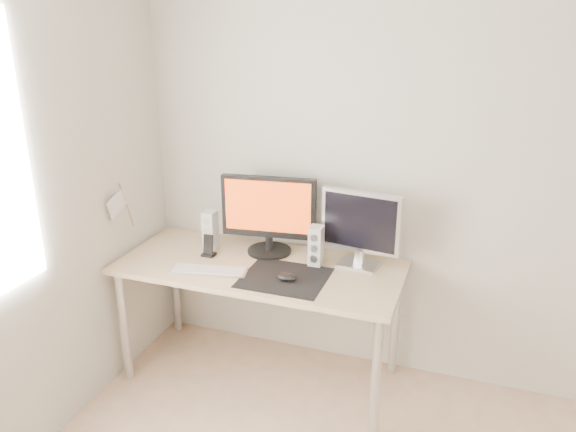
# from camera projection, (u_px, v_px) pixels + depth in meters

# --- Properties ---
(wall_back) EXTENTS (3.50, 0.00, 3.50)m
(wall_back) POSITION_uv_depth(u_px,v_px,m) (444.00, 174.00, 3.02)
(wall_back) COLOR beige
(wall_back) RESTS_ON ground
(mousepad) EXTENTS (0.45, 0.40, 0.00)m
(mousepad) POSITION_uv_depth(u_px,v_px,m) (285.00, 278.00, 3.00)
(mousepad) COLOR black
(mousepad) RESTS_ON desk
(mouse) EXTENTS (0.11, 0.06, 0.04)m
(mouse) POSITION_uv_depth(u_px,v_px,m) (286.00, 277.00, 2.96)
(mouse) COLOR black
(mouse) RESTS_ON mousepad
(desk) EXTENTS (1.60, 0.70, 0.73)m
(desk) POSITION_uv_depth(u_px,v_px,m) (260.00, 277.00, 3.18)
(desk) COLOR #D1B587
(desk) RESTS_ON ground
(main_monitor) EXTENTS (0.55, 0.29, 0.47)m
(main_monitor) POSITION_uv_depth(u_px,v_px,m) (269.00, 212.00, 3.23)
(main_monitor) COLOR black
(main_monitor) RESTS_ON desk
(second_monitor) EXTENTS (0.45, 0.19, 0.43)m
(second_monitor) POSITION_uv_depth(u_px,v_px,m) (361.00, 225.00, 3.07)
(second_monitor) COLOR silver
(second_monitor) RESTS_ON desk
(speaker_left) EXTENTS (0.07, 0.09, 0.23)m
(speaker_left) POSITION_uv_depth(u_px,v_px,m) (210.00, 229.00, 3.36)
(speaker_left) COLOR white
(speaker_left) RESTS_ON desk
(speaker_right) EXTENTS (0.07, 0.09, 0.23)m
(speaker_right) POSITION_uv_depth(u_px,v_px,m) (316.00, 246.00, 3.12)
(speaker_right) COLOR white
(speaker_right) RESTS_ON desk
(keyboard) EXTENTS (0.44, 0.20, 0.02)m
(keyboard) POSITION_uv_depth(u_px,v_px,m) (209.00, 270.00, 3.07)
(keyboard) COLOR #ACACAE
(keyboard) RESTS_ON desk
(phone_dock) EXTENTS (0.07, 0.06, 0.13)m
(phone_dock) POSITION_uv_depth(u_px,v_px,m) (209.00, 249.00, 3.26)
(phone_dock) COLOR black
(phone_dock) RESTS_ON desk
(pennant) EXTENTS (0.01, 0.23, 0.29)m
(pennant) POSITION_uv_depth(u_px,v_px,m) (120.00, 204.00, 3.17)
(pennant) COLOR #A57F54
(pennant) RESTS_ON wall_left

